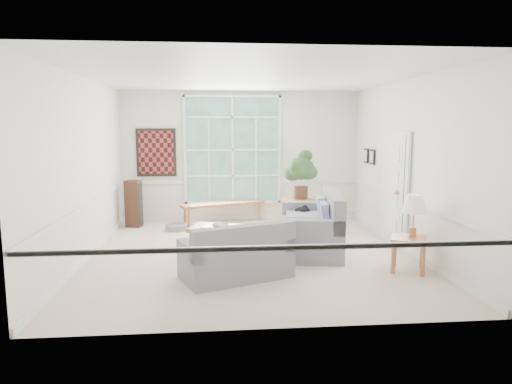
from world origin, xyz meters
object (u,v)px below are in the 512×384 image
(coffee_table, at_px, (225,239))
(end_table, at_px, (299,212))
(side_table, at_px, (408,254))
(loveseat_front, at_px, (236,250))
(loveseat_right, at_px, (310,221))

(coffee_table, distance_m, end_table, 2.63)
(coffee_table, distance_m, side_table, 3.07)
(loveseat_front, xyz_separation_m, end_table, (1.56, 3.42, -0.11))
(loveseat_front, relative_size, end_table, 2.55)
(loveseat_right, relative_size, side_table, 3.66)
(end_table, bearing_deg, coffee_table, -130.09)
(loveseat_right, xyz_separation_m, loveseat_front, (-1.38, -1.38, -0.11))
(loveseat_front, bearing_deg, end_table, 44.05)
(loveseat_front, distance_m, side_table, 2.63)
(loveseat_right, relative_size, coffee_table, 1.61)
(side_table, bearing_deg, end_table, 107.62)
(loveseat_front, bearing_deg, side_table, -20.00)
(loveseat_right, height_order, side_table, loveseat_right)
(loveseat_right, distance_m, side_table, 1.83)
(end_table, relative_size, side_table, 1.14)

